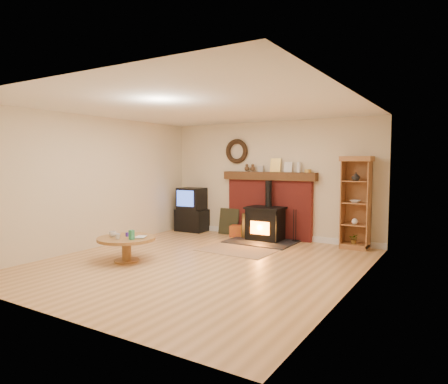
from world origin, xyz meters
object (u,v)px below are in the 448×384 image
Objects in this scene: tv_unit at (192,210)px; coffee_table at (126,242)px; curio_cabinet at (356,202)px; wood_stove at (265,225)px.

coffee_table is at bearing -74.75° from tv_unit.
wood_stove is at bearing -171.38° from curio_cabinet.
wood_stove is 1.31× the size of tv_unit.
wood_stove is 1.94m from curio_cabinet.
curio_cabinet is 1.84× the size of coffee_table.
coffee_table is (0.83, -3.03, -0.17)m from tv_unit.
tv_unit is at bearing 105.25° from coffee_table.
wood_stove reaches higher than tv_unit.
tv_unit is (-2.08, 0.19, 0.15)m from wood_stove.
wood_stove is 1.42× the size of coffee_table.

